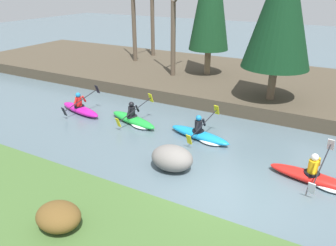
{
  "coord_description": "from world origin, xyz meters",
  "views": [
    {
      "loc": [
        2.39,
        -7.85,
        5.83
      ],
      "look_at": [
        -3.44,
        2.81,
        0.55
      ],
      "focal_mm": 35.0,
      "sensor_mm": 36.0,
      "label": 1
    }
  ],
  "objects_px": {
    "kayaker_middle": "(202,135)",
    "boulder_midstream": "(172,158)",
    "kayaker_lead": "(317,178)",
    "kayaker_trailing": "(135,120)",
    "kayaker_far_back": "(80,109)"
  },
  "relations": [
    {
      "from": "kayaker_far_back",
      "to": "boulder_midstream",
      "type": "distance_m",
      "value": 6.7
    },
    {
      "from": "kayaker_lead",
      "to": "kayaker_middle",
      "type": "height_order",
      "value": "same"
    },
    {
      "from": "kayaker_lead",
      "to": "kayaker_trailing",
      "type": "bearing_deg",
      "value": 179.01
    },
    {
      "from": "kayaker_middle",
      "to": "boulder_midstream",
      "type": "bearing_deg",
      "value": -79.31
    },
    {
      "from": "kayaker_middle",
      "to": "boulder_midstream",
      "type": "relative_size",
      "value": 1.93
    },
    {
      "from": "kayaker_trailing",
      "to": "kayaker_middle",
      "type": "bearing_deg",
      "value": 14.9
    },
    {
      "from": "kayaker_middle",
      "to": "kayaker_lead",
      "type": "bearing_deg",
      "value": -4.26
    },
    {
      "from": "kayaker_trailing",
      "to": "boulder_midstream",
      "type": "xyz_separation_m",
      "value": [
        3.22,
        -2.53,
        0.21
      ]
    },
    {
      "from": "boulder_midstream",
      "to": "kayaker_trailing",
      "type": "bearing_deg",
      "value": 141.9
    },
    {
      "from": "kayaker_lead",
      "to": "kayaker_far_back",
      "type": "bearing_deg",
      "value": -177.82
    },
    {
      "from": "kayaker_lead",
      "to": "kayaker_middle",
      "type": "relative_size",
      "value": 1.0
    },
    {
      "from": "kayaker_lead",
      "to": "kayaker_trailing",
      "type": "height_order",
      "value": "same"
    },
    {
      "from": "kayaker_lead",
      "to": "kayaker_middle",
      "type": "distance_m",
      "value": 4.53
    },
    {
      "from": "kayaker_middle",
      "to": "kayaker_trailing",
      "type": "bearing_deg",
      "value": -169.66
    },
    {
      "from": "kayaker_middle",
      "to": "kayaker_trailing",
      "type": "height_order",
      "value": "same"
    }
  ]
}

